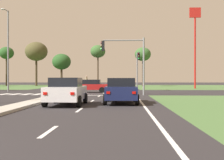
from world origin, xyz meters
The scene contains 33 objects.
ground_plane centered at (0.00, 30.00, 0.00)m, with size 200.00×200.00×0.00m, color #282628.
grass_verge_far_right centered at (25.50, 54.50, 0.00)m, with size 35.00×35.00×0.01m, color #476B38.
median_island_near centered at (0.00, 11.00, 0.07)m, with size 1.20×22.00×0.14m, color #ADA89E.
median_island_far centered at (0.00, 55.00, 0.07)m, with size 1.20×36.00×0.14m, color gray.
lane_dash_near centered at (3.50, 3.81, 0.01)m, with size 0.14×2.00×0.01m, color silver.
lane_dash_second centered at (3.50, 9.81, 0.01)m, with size 0.14×2.00×0.01m, color silver.
lane_dash_third centered at (3.50, 15.81, 0.01)m, with size 0.14×2.00×0.01m, color silver.
lane_dash_fourth centered at (3.50, 21.81, 0.01)m, with size 0.14×2.00×0.01m, color silver.
lane_dash_fifth centered at (3.50, 27.81, 0.01)m, with size 0.14×2.00×0.01m, color silver.
edge_line_right centered at (6.85, 12.00, 0.01)m, with size 0.14×24.00×0.01m, color silver.
stop_bar_near centered at (3.80, 23.00, 0.01)m, with size 6.40×0.50×0.01m, color silver.
crosswalk_bar_near centered at (-6.40, 24.80, 0.01)m, with size 0.70×2.80×0.01m, color silver.
crosswalk_bar_second centered at (-5.25, 24.80, 0.01)m, with size 0.70×2.80×0.01m, color silver.
crosswalk_bar_third centered at (-4.10, 24.80, 0.01)m, with size 0.70×2.80×0.01m, color silver.
crosswalk_bar_fourth centered at (-2.95, 24.80, 0.01)m, with size 0.70×2.80×0.01m, color silver.
crosswalk_bar_fifth centered at (-1.80, 24.80, 0.01)m, with size 0.70×2.80×0.01m, color silver.
crosswalk_bar_sixth centered at (-0.65, 24.80, 0.01)m, with size 0.70×2.80×0.01m, color silver.
crosswalk_bar_seventh centered at (0.50, 24.80, 0.01)m, with size 0.70×2.80×0.01m, color silver.
crosswalk_bar_eighth centered at (1.65, 24.80, 0.01)m, with size 0.70×2.80×0.01m, color silver.
car_silver_near centered at (-2.42, 43.81, 0.79)m, with size 2.05×4.16×1.54m.
car_red_second centered at (1.92, 29.05, 0.76)m, with size 4.37×1.96×1.47m.
car_white_fourth centered at (2.32, 12.56, 0.82)m, with size 2.09×4.27×1.61m.
car_navy_fifth centered at (5.54, 14.02, 0.82)m, with size 2.10×4.57×1.60m.
traffic_signal_far_right centered at (7.60, 35.05, 3.57)m, with size 0.32×4.20×5.20m.
traffic_signal_near_right centered at (6.09, 23.40, 3.75)m, with size 4.21×0.32×5.47m.
street_lamp_second centered at (-8.61, 31.25, 5.52)m, with size 0.56×1.85×10.02m.
pedestrian_at_median centered at (0.11, 39.49, 1.31)m, with size 0.34×0.34×1.91m.
fastfood_pole_sign centered at (17.24, 43.51, 9.41)m, with size 1.80×0.40×13.06m.
treeline_second centered at (-20.56, 60.69, 7.28)m, with size 3.24×3.24×8.78m.
treeline_third centered at (-13.73, 60.48, 7.65)m, with size 4.95×4.95×9.81m.
treeline_fourth centered at (-7.98, 60.06, 5.33)m, with size 4.10×4.10×7.12m.
treeline_fifth centered at (0.13, 59.43, 7.47)m, with size 3.25×3.25×8.94m.
treeline_sixth centered at (9.84, 58.96, 6.80)m, with size 3.45×3.45×8.34m.
Camera 1 is at (5.67, -4.71, 1.53)m, focal length 47.46 mm.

